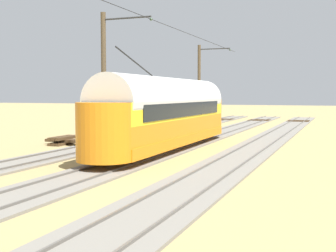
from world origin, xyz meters
The scene contains 8 objects.
ground_plane centered at (0.00, 0.00, 0.00)m, with size 220.00×220.00×0.00m, color #9E8956.
track_streetcar_siding centered at (-4.67, -0.31, 0.05)m, with size 2.80×80.00×0.18m.
track_adjacent_siding centered at (0.00, -0.31, 0.05)m, with size 2.80×80.00×0.18m.
track_third_siding centered at (4.67, -0.31, 0.05)m, with size 2.80×80.00×0.18m.
vintage_streetcar centered at (0.00, 0.37, 2.26)m, with size 2.65×17.41×5.32m.
catenary_pole_foreground centered at (2.81, -14.97, 4.10)m, with size 3.11×0.28×7.84m.
catenary_pole_mid_near centered at (2.81, 2.79, 4.10)m, with size 3.11×0.28×7.84m.
spare_tie_stack centered at (7.60, -0.10, 0.27)m, with size 2.40×2.40×0.54m.
Camera 1 is at (-9.60, 24.84, 3.34)m, focal length 47.87 mm.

